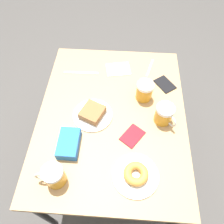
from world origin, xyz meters
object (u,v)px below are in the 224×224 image
Objects in this scene: fork at (150,68)px; passport_near_edge at (132,136)px; plate_with_cake at (93,114)px; beer_mug_right at (54,176)px; blue_pouch at (69,143)px; passport_far_edge at (165,84)px; beer_mug_center at (144,91)px; knife at (81,73)px; plate_with_donut at (136,175)px; beer_mug_left at (164,114)px; napkin_folded at (118,69)px.

passport_near_edge is at bearing 78.20° from fork.
beer_mug_right reaches higher than plate_with_cake.
blue_pouch is (0.33, 0.08, 0.02)m from passport_near_edge.
plate_with_cake reaches higher than passport_far_edge.
plate_with_cake is 0.33m from beer_mug_center.
knife is at bearing -91.19° from beer_mug_right.
fork and knife have the same top height.
plate_with_donut is 0.74m from fork.
plate_with_cake is 1.00× the size of knife.
blue_pouch is at bearing 21.20° from beer_mug_left.
passport_near_edge is at bearing 101.57° from napkin_folded.
passport_far_edge is at bearing 159.30° from napkin_folded.
passport_far_edge is at bearing -138.92° from blue_pouch.
blue_pouch is at bearing 41.08° from passport_far_edge.
plate_with_donut is at bearing -173.37° from beer_mug_right.
passport_near_edge is at bearing 77.28° from beer_mug_center.
beer_mug_right reaches higher than fork.
beer_mug_center is 0.18m from passport_far_edge.
plate_with_donut is 0.37m from blue_pouch.
fork is at bearing -172.56° from napkin_folded.
passport_far_edge is at bearing -142.16° from beer_mug_center.
napkin_folded is 1.07× the size of fork.
plate_with_cake reaches higher than fork.
plate_with_cake is 0.35m from knife.
napkin_folded is at bearing -54.82° from beer_mug_left.
knife is 0.56m from passport_near_edge.
beer_mug_center is at bearing -95.09° from plate_with_donut.
plate_with_donut is at bearing 84.91° from beer_mug_center.
knife is (0.51, -0.33, -0.06)m from beer_mug_left.
knife is 1.46× the size of passport_far_edge.
beer_mug_center reaches higher than napkin_folded.
beer_mug_right is 0.90× the size of passport_far_edge.
knife is 0.54m from passport_far_edge.
plate_with_cake is 1.84× the size of beer_mug_left.
beer_mug_center is at bearing -128.29° from beer_mug_right.
beer_mug_center is 0.52m from blue_pouch.
beer_mug_left is at bearing -144.71° from beer_mug_right.
passport_far_edge is 0.70m from blue_pouch.
beer_mug_left reaches higher than blue_pouch.
fork is (-0.47, -0.78, -0.06)m from beer_mug_right.
fork is 0.17m from passport_far_edge.
plate_with_cake is 0.40m from beer_mug_right.
fork is 1.05× the size of passport_near_edge.
beer_mug_right is at bearing 80.22° from blue_pouch.
plate_with_donut is 1.63× the size of beer_mug_center.
plate_with_donut is 0.49m from beer_mug_center.
plate_with_cake reaches higher than plate_with_donut.
passport_near_edge is 0.93× the size of blue_pouch.
napkin_folded is at bearing -80.44° from plate_with_donut.
passport_far_edge is at bearing -96.80° from beer_mug_left.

